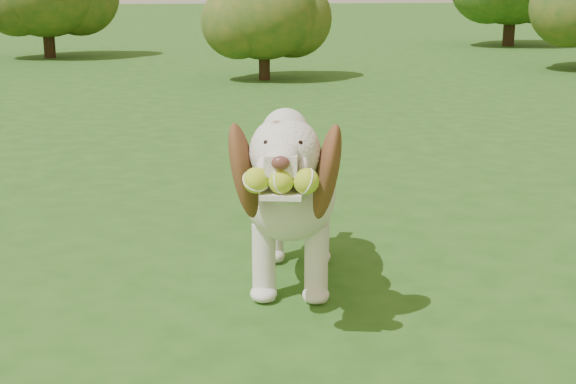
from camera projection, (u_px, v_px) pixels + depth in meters
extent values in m
plane|color=#234B15|center=(160.00, 256.00, 3.70)|extent=(80.00, 80.00, 0.00)
ellipsoid|color=silver|center=(293.00, 189.00, 3.33)|extent=(0.46, 0.73, 0.36)
ellipsoid|color=silver|center=(290.00, 196.00, 3.07)|extent=(0.41, 0.41, 0.35)
ellipsoid|color=silver|center=(296.00, 178.00, 3.57)|extent=(0.37, 0.37, 0.32)
cylinder|color=silver|center=(287.00, 180.00, 2.92)|extent=(0.23, 0.31, 0.28)
sphere|color=silver|center=(285.00, 152.00, 2.75)|extent=(0.29, 0.29, 0.25)
sphere|color=silver|center=(285.00, 132.00, 2.76)|extent=(0.19, 0.19, 0.16)
cube|color=silver|center=(282.00, 162.00, 2.62)|extent=(0.13, 0.16, 0.07)
ellipsoid|color=#592D28|center=(280.00, 163.00, 2.54)|extent=(0.06, 0.05, 0.05)
cube|color=silver|center=(282.00, 193.00, 2.63)|extent=(0.16, 0.18, 0.02)
ellipsoid|color=brown|center=(244.00, 171.00, 2.79)|extent=(0.17, 0.23, 0.38)
ellipsoid|color=brown|center=(327.00, 172.00, 2.77)|extent=(0.16, 0.25, 0.38)
cylinder|color=silver|center=(298.00, 161.00, 3.70)|extent=(0.09, 0.18, 0.14)
cylinder|color=silver|center=(264.00, 262.00, 3.17)|extent=(0.11, 0.11, 0.31)
cylinder|color=silver|center=(316.00, 263.00, 3.16)|extent=(0.11, 0.11, 0.31)
cylinder|color=silver|center=(273.00, 227.00, 3.61)|extent=(0.11, 0.11, 0.31)
cylinder|color=silver|center=(319.00, 228.00, 3.60)|extent=(0.11, 0.11, 0.31)
sphere|color=#AACA2D|center=(256.00, 180.00, 2.58)|extent=(0.10, 0.10, 0.09)
sphere|color=#AACA2D|center=(281.00, 181.00, 2.58)|extent=(0.10, 0.10, 0.09)
sphere|color=#AACA2D|center=(306.00, 181.00, 2.57)|extent=(0.10, 0.10, 0.09)
cylinder|color=#382314|center=(49.00, 39.00, 12.98)|extent=(0.18, 0.18, 0.59)
cylinder|color=#382314|center=(509.00, 27.00, 15.28)|extent=(0.22, 0.22, 0.71)
cylinder|color=#382314|center=(264.00, 62.00, 10.15)|extent=(0.14, 0.14, 0.46)
ellipsoid|color=#214816|center=(264.00, 13.00, 10.00)|extent=(1.37, 1.37, 1.16)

